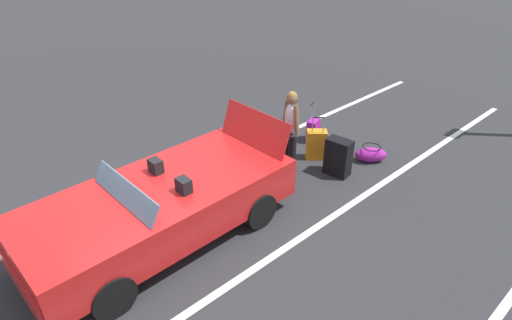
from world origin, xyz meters
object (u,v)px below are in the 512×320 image
Objects in this scene: suitcase_large_black at (338,157)px; suitcase_small_carryon at (313,130)px; suitcase_medium_bright at (316,144)px; duffel_bag at (371,154)px; convertible_car at (149,212)px; traveler_person at (291,128)px.

suitcase_small_carryon reaches higher than suitcase_large_black.
suitcase_small_carryon is (-0.54, -0.55, -0.06)m from suitcase_medium_bright.
suitcase_medium_bright is 1.43× the size of duffel_bag.
convertible_car is 2.54× the size of traveler_person.
suitcase_medium_bright is (-0.16, -0.69, -0.06)m from suitcase_large_black.
suitcase_medium_bright is 0.77m from suitcase_small_carryon.
traveler_person reaches higher than suitcase_medium_bright.
suitcase_medium_bright is at bearing -49.70° from duffel_bag.
traveler_person is at bearing -30.67° from duffel_bag.
suitcase_medium_bright is at bearing -64.47° from suitcase_small_carryon.
duffel_bag is 1.88m from traveler_person.
suitcase_large_black is 0.45× the size of traveler_person.
suitcase_large_black is 0.71m from suitcase_medium_bright.
duffel_bag is (-0.88, 0.16, -0.21)m from suitcase_large_black.
convertible_car is at bearing 20.52° from traveler_person.
convertible_car is at bearing -10.25° from duffel_bag.
suitcase_small_carryon is at bearing -1.08° from suitcase_medium_bright.
traveler_person is at bearing -87.88° from suitcase_small_carryon.
traveler_person is at bearing 121.78° from suitcase_large_black.
convertible_car is 3.74m from suitcase_large_black.
suitcase_small_carryon is 1.41m from duffel_bag.
suitcase_large_black is 1.10× the size of duffel_bag.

